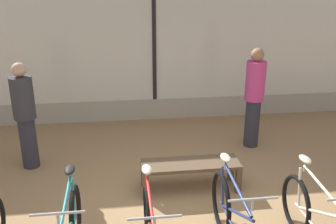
# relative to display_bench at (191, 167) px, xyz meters

# --- Properties ---
(shop_back_wall) EXTENTS (12.00, 0.08, 3.20)m
(shop_back_wall) POSITION_rel_display_bench_xyz_m (-0.24, 2.93, 1.29)
(shop_back_wall) COLOR #B2A893
(shop_back_wall) RESTS_ON ground_plane
(display_bench) EXTENTS (1.40, 0.44, 0.42)m
(display_bench) POSITION_rel_display_bench_xyz_m (0.00, 0.00, 0.00)
(display_bench) COLOR brown
(display_bench) RESTS_ON ground_plane
(customer_near_rack) EXTENTS (0.38, 0.38, 1.72)m
(customer_near_rack) POSITION_rel_display_bench_xyz_m (-2.44, 1.01, 0.56)
(customer_near_rack) COLOR #2D2D38
(customer_near_rack) RESTS_ON ground_plane
(customer_by_window) EXTENTS (0.42, 0.42, 1.79)m
(customer_by_window) POSITION_rel_display_bench_xyz_m (1.37, 1.33, 0.60)
(customer_by_window) COLOR #2D2D38
(customer_by_window) RESTS_ON ground_plane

